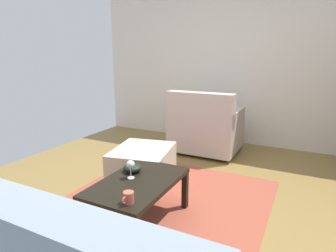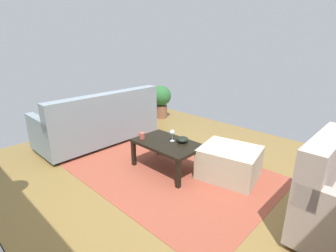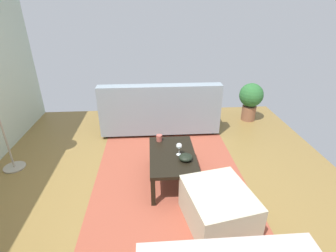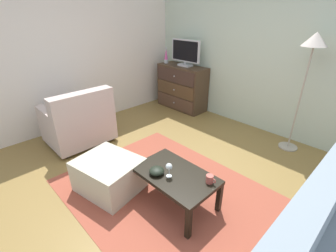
% 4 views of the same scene
% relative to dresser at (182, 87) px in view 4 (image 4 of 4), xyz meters
% --- Properties ---
extents(ground_plane, '(5.42, 5.02, 0.05)m').
position_rel_dresser_xyz_m(ground_plane, '(1.64, -1.96, -0.49)').
color(ground_plane, olive).
extents(wall_accent_rear, '(5.42, 0.12, 2.52)m').
position_rel_dresser_xyz_m(wall_accent_rear, '(1.64, 0.31, 0.80)').
color(wall_accent_rear, '#B7C9B3').
rests_on(wall_accent_rear, ground_plane).
extents(wall_plain_left, '(0.12, 5.02, 2.52)m').
position_rel_dresser_xyz_m(wall_plain_left, '(-0.83, -1.96, 0.80)').
color(wall_plain_left, silver).
rests_on(wall_plain_left, ground_plane).
extents(area_rug, '(2.60, 1.90, 0.01)m').
position_rel_dresser_xyz_m(area_rug, '(1.84, -2.16, -0.46)').
color(area_rug, '#9E4936').
rests_on(area_rug, ground_plane).
extents(dresser, '(1.09, 0.49, 0.92)m').
position_rel_dresser_xyz_m(dresser, '(0.00, 0.00, 0.00)').
color(dresser, '#443221').
rests_on(dresser, ground_plane).
extents(tv, '(0.71, 0.18, 0.52)m').
position_rel_dresser_xyz_m(tv, '(0.05, 0.02, 0.74)').
color(tv, silver).
rests_on(tv, dresser).
extents(lava_lamp, '(0.09, 0.09, 0.33)m').
position_rel_dresser_xyz_m(lava_lamp, '(-0.45, -0.04, 0.61)').
color(lava_lamp, '#B7B7BC').
rests_on(lava_lamp, dresser).
extents(coffee_table, '(0.89, 0.55, 0.39)m').
position_rel_dresser_xyz_m(coffee_table, '(1.93, -2.19, -0.12)').
color(coffee_table, black).
rests_on(coffee_table, ground_plane).
extents(wine_glass, '(0.07, 0.07, 0.16)m').
position_rel_dresser_xyz_m(wine_glass, '(1.92, -2.27, 0.05)').
color(wine_glass, silver).
rests_on(wine_glass, coffee_table).
extents(mug, '(0.11, 0.08, 0.08)m').
position_rel_dresser_xyz_m(mug, '(2.28, -2.04, -0.03)').
color(mug, '#BB574B').
rests_on(mug, coffee_table).
extents(bowl_decorative, '(0.16, 0.16, 0.07)m').
position_rel_dresser_xyz_m(bowl_decorative, '(1.80, -2.33, -0.03)').
color(bowl_decorative, black).
rests_on(bowl_decorative, coffee_table).
extents(armchair, '(0.80, 0.94, 0.91)m').
position_rel_dresser_xyz_m(armchair, '(-0.07, -2.32, -0.10)').
color(armchair, '#332319').
rests_on(armchair, ground_plane).
extents(ottoman, '(0.80, 0.73, 0.40)m').
position_rel_dresser_xyz_m(ottoman, '(1.22, -2.59, -0.26)').
color(ottoman, '#BEB89E').
rests_on(ottoman, ground_plane).
extents(standing_lamp, '(0.32, 0.32, 1.71)m').
position_rel_dresser_xyz_m(standing_lamp, '(2.36, -0.05, 1.01)').
color(standing_lamp, '#A59E8C').
rests_on(standing_lamp, ground_plane).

